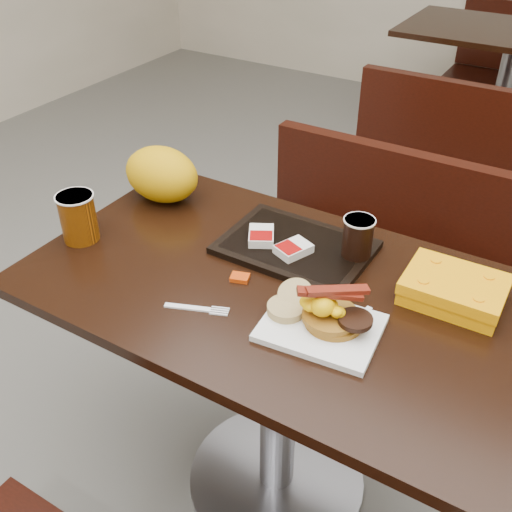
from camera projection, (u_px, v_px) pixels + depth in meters
The scene contains 23 objects.
floor at pixel (276, 481), 1.81m from camera, with size 6.00×7.00×0.01m, color slate.
table_near at pixel (279, 396), 1.60m from camera, with size 1.20×0.70×0.75m, color black, non-canonical shape.
bench_near_n at pixel (377, 268), 2.10m from camera, with size 1.00×0.46×0.72m, color black, non-canonical shape.
table_far at pixel (502, 99), 3.42m from camera, with size 1.20×0.70×0.75m, color black, non-canonical shape.
bench_far_s at pixel (468, 145), 2.94m from camera, with size 1.00×0.46×0.72m, color black, non-canonical shape.
platter at pixel (321, 328), 1.25m from camera, with size 0.24×0.19×0.01m, color white.
pancake_stack at pixel (334, 318), 1.25m from camera, with size 0.12×0.12×0.03m, color #955E18.
sausage_patty at pixel (355, 320), 1.21m from camera, with size 0.07×0.07×0.01m, color black.
scrambled_eggs at pixel (322, 308), 1.22m from camera, with size 0.09×0.08×0.05m, color yellow.
bacon_strips at pixel (330, 293), 1.21m from camera, with size 0.14×0.06×0.01m, color #470E05, non-canonical shape.
muffin_bottom at pixel (286, 309), 1.28m from camera, with size 0.08×0.08×0.02m, color tan.
muffin_top at pixel (295, 295), 1.30m from camera, with size 0.08×0.08×0.02m, color tan.
coffee_cup_near at pixel (78, 218), 1.51m from camera, with size 0.09×0.09×0.13m, color #904205.
fork at pixel (188, 307), 1.31m from camera, with size 0.14×0.03×0.00m, color white, non-canonical shape.
knife at pixel (350, 326), 1.27m from camera, with size 0.16×0.01×0.00m, color white.
condiment_syrup at pixel (240, 278), 1.40m from camera, with size 0.04×0.03×0.01m, color #C03708.
condiment_ketchup at pixel (260, 256), 1.47m from camera, with size 0.04×0.03×0.01m, color #8C0504.
tray at pixel (296, 247), 1.50m from camera, with size 0.36×0.26×0.02m, color black.
hashbrown_sleeve_left at pixel (261, 236), 1.50m from camera, with size 0.06×0.08×0.02m, color silver.
hashbrown_sleeve_right at pixel (293, 249), 1.45m from camera, with size 0.06×0.08×0.02m, color silver.
coffee_cup_far at pixel (358, 237), 1.43m from camera, with size 0.07×0.07×0.10m, color black.
clamshell at pixel (454, 290), 1.32m from camera, with size 0.22×0.16×0.06m, color orange.
paper_bag at pixel (162, 174), 1.67m from camera, with size 0.22×0.16×0.15m, color orange.
Camera 1 is at (0.51, -0.97, 1.60)m, focal length 41.98 mm.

